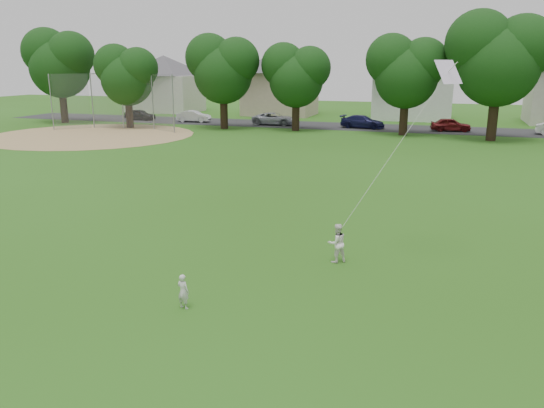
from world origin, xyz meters
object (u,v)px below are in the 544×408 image
(older_boy, at_px, (337,243))
(baseball_backstop, at_px, (119,102))
(kite, at_px, (391,156))
(toddler, at_px, (183,291))

(older_boy, bearing_deg, baseball_backstop, -84.84)
(kite, relative_size, baseball_backstop, 0.49)
(baseball_backstop, bearing_deg, toddler, -54.10)
(toddler, xyz_separation_m, older_boy, (3.06, 4.51, 0.16))
(older_boy, distance_m, kite, 3.17)
(toddler, relative_size, older_boy, 0.74)
(toddler, height_order, older_boy, older_boy)
(older_boy, bearing_deg, kite, 163.03)
(older_boy, relative_size, kite, 0.21)
(toddler, relative_size, baseball_backstop, 0.08)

